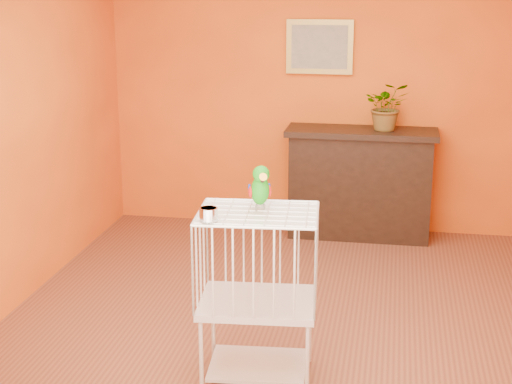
# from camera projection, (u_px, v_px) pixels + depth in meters

# --- Properties ---
(ground) EXTENTS (4.50, 4.50, 0.00)m
(ground) POSITION_uv_depth(u_px,v_px,m) (283.00, 321.00, 5.62)
(ground) COLOR brown
(ground) RESTS_ON ground
(room_shell) EXTENTS (4.50, 4.50, 4.50)m
(room_shell) POSITION_uv_depth(u_px,v_px,m) (286.00, 102.00, 5.20)
(room_shell) COLOR orange
(room_shell) RESTS_ON ground
(console_cabinet) EXTENTS (1.38, 0.50, 1.03)m
(console_cabinet) POSITION_uv_depth(u_px,v_px,m) (360.00, 183.00, 7.32)
(console_cabinet) COLOR black
(console_cabinet) RESTS_ON ground
(potted_plant) EXTENTS (0.43, 0.47, 0.34)m
(potted_plant) POSITION_uv_depth(u_px,v_px,m) (387.00, 112.00, 7.07)
(potted_plant) COLOR #26722D
(potted_plant) RESTS_ON console_cabinet
(framed_picture) EXTENTS (0.62, 0.04, 0.50)m
(framed_picture) POSITION_uv_depth(u_px,v_px,m) (320.00, 47.00, 7.25)
(framed_picture) COLOR olive
(framed_picture) RESTS_ON room_shell
(birdcage) EXTENTS (0.73, 0.58, 1.07)m
(birdcage) POSITION_uv_depth(u_px,v_px,m) (258.00, 294.00, 4.69)
(birdcage) COLOR beige
(birdcage) RESTS_ON ground
(feed_cup) EXTENTS (0.11, 0.11, 0.07)m
(feed_cup) POSITION_uv_depth(u_px,v_px,m) (209.00, 214.00, 4.38)
(feed_cup) COLOR silver
(feed_cup) RESTS_ON birdcage
(parrot) EXTENTS (0.15, 0.25, 0.28)m
(parrot) POSITION_uv_depth(u_px,v_px,m) (260.00, 187.00, 4.56)
(parrot) COLOR #59544C
(parrot) RESTS_ON birdcage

